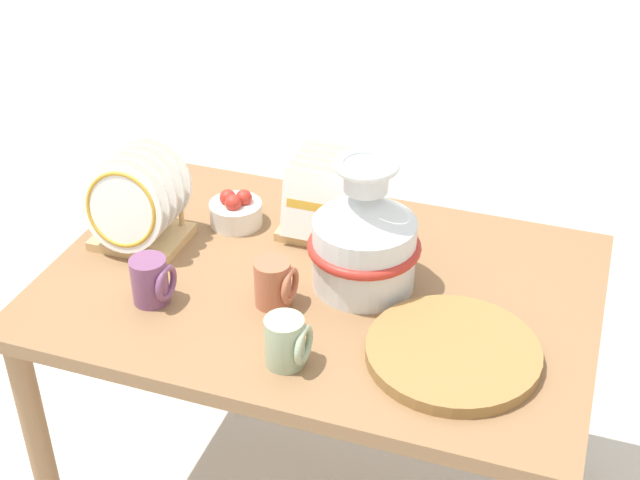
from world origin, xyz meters
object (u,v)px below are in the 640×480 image
object	(u,v)px
mug_sage_glaze	(287,342)
wicker_charger_stack	(453,352)
dish_rack_round_plates	(137,209)
dish_rack_square_plates	(327,207)
fruit_bowl	(236,211)
mug_terracotta_glaze	(275,283)
mug_plum_glaze	(152,281)
ceramic_vase	(364,235)

from	to	relation	value
mug_sage_glaze	wicker_charger_stack	bearing A→B (deg)	21.82
dish_rack_round_plates	wicker_charger_stack	size ratio (longest dim) A/B	0.66
dish_rack_square_plates	fruit_bowl	size ratio (longest dim) A/B	1.63
dish_rack_round_plates	fruit_bowl	distance (m)	0.24
dish_rack_round_plates	wicker_charger_stack	bearing A→B (deg)	-12.23
dish_rack_round_plates	mug_terracotta_glaze	world-z (taller)	dish_rack_round_plates
fruit_bowl	dish_rack_square_plates	bearing A→B (deg)	9.69
wicker_charger_stack	fruit_bowl	bearing A→B (deg)	151.91
dish_rack_square_plates	mug_plum_glaze	size ratio (longest dim) A/B	1.99
dish_rack_square_plates	dish_rack_round_plates	bearing A→B (deg)	-154.43
wicker_charger_stack	mug_terracotta_glaze	size ratio (longest dim) A/B	3.31
dish_rack_round_plates	mug_sage_glaze	xyz separation A→B (m)	(0.48, -0.29, -0.04)
wicker_charger_stack	mug_sage_glaze	world-z (taller)	mug_sage_glaze
wicker_charger_stack	mug_terracotta_glaze	xyz separation A→B (m)	(-0.40, 0.05, 0.04)
dish_rack_square_plates	mug_terracotta_glaze	size ratio (longest dim) A/B	1.99
wicker_charger_stack	fruit_bowl	size ratio (longest dim) A/B	2.71
mug_terracotta_glaze	mug_sage_glaze	world-z (taller)	same
fruit_bowl	ceramic_vase	bearing A→B (deg)	-21.05
ceramic_vase	mug_terracotta_glaze	distance (m)	0.22
wicker_charger_stack	ceramic_vase	bearing A→B (deg)	142.73
ceramic_vase	fruit_bowl	distance (m)	0.40
mug_terracotta_glaze	fruit_bowl	size ratio (longest dim) A/B	0.82
ceramic_vase	mug_plum_glaze	world-z (taller)	ceramic_vase
mug_sage_glaze	ceramic_vase	bearing A→B (deg)	78.31
dish_rack_square_plates	mug_plum_glaze	world-z (taller)	dish_rack_square_plates
dish_rack_square_plates	mug_sage_glaze	distance (m)	0.49
wicker_charger_stack	mug_plum_glaze	distance (m)	0.65
dish_rack_round_plates	mug_sage_glaze	world-z (taller)	dish_rack_round_plates
mug_plum_glaze	mug_sage_glaze	world-z (taller)	same
fruit_bowl	mug_terracotta_glaze	bearing A→B (deg)	-52.30
dish_rack_round_plates	mug_plum_glaze	bearing A→B (deg)	-54.69
fruit_bowl	mug_sage_glaze	bearing A→B (deg)	-55.69
mug_sage_glaze	dish_rack_round_plates	bearing A→B (deg)	148.87
ceramic_vase	mug_plum_glaze	bearing A→B (deg)	-152.92
dish_rack_square_plates	mug_sage_glaze	world-z (taller)	dish_rack_square_plates
dish_rack_square_plates	mug_sage_glaze	size ratio (longest dim) A/B	1.99
mug_sage_glaze	fruit_bowl	distance (m)	0.54
ceramic_vase	dish_rack_round_plates	distance (m)	0.55
ceramic_vase	dish_rack_round_plates	xyz separation A→B (m)	(-0.54, -0.01, -0.04)
dish_rack_round_plates	dish_rack_square_plates	xyz separation A→B (m)	(0.40, 0.19, -0.03)
mug_plum_glaze	fruit_bowl	distance (m)	0.35
ceramic_vase	mug_plum_glaze	size ratio (longest dim) A/B	2.94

